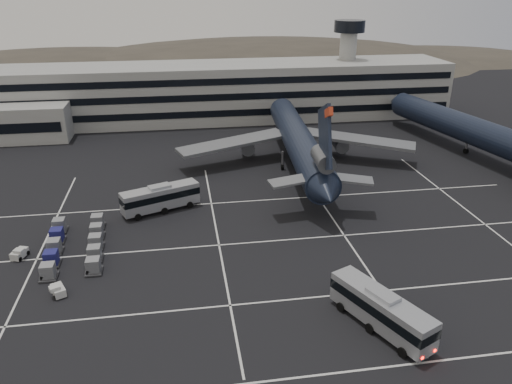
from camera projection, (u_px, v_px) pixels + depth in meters
ground at (267, 256)px, 66.15m from camera, size 260.00×260.00×0.00m
lane_markings at (273, 253)px, 66.94m from camera, size 90.00×55.62×0.01m
terminal at (207, 93)px, 127.55m from camera, size 125.00×26.00×24.00m
hills at (239, 88)px, 227.77m from camera, size 352.00×180.00×44.00m
trijet_main at (298, 141)px, 95.68m from camera, size 47.32×57.69×18.08m
trijet_far at (473, 130)px, 102.01m from camera, size 19.82×57.46×18.08m
bus_near at (381, 309)px, 51.66m from camera, size 7.86×12.61×4.43m
bus_far at (160, 197)px, 78.17m from camera, size 12.49×7.28×4.35m
tug_a at (19, 253)px, 65.50m from camera, size 2.11×2.65×1.50m
tug_b at (58, 290)px, 57.82m from camera, size 2.22×2.63×1.47m
uld_cluster at (75, 244)px, 67.22m from camera, size 8.63×15.69×1.97m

